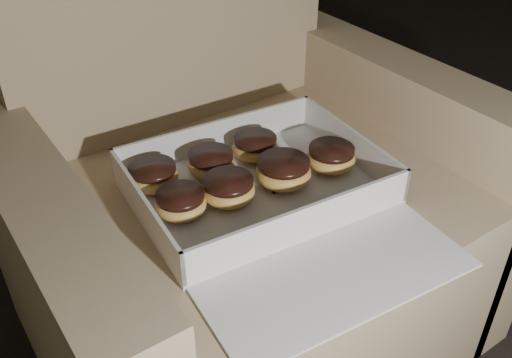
% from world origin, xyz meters
% --- Properties ---
extents(floor, '(4.50, 4.50, 0.00)m').
position_xyz_m(floor, '(0.00, 0.00, 0.00)').
color(floor, black).
rests_on(floor, ground).
extents(armchair, '(0.81, 0.68, 0.84)m').
position_xyz_m(armchair, '(-0.47, 0.24, 0.26)').
color(armchair, '#937C5E').
rests_on(armchair, floor).
extents(bakery_box, '(0.43, 0.49, 0.07)m').
position_xyz_m(bakery_box, '(-0.49, 0.12, 0.39)').
color(bakery_box, silver).
rests_on(bakery_box, armchair).
extents(donut_a, '(0.08, 0.08, 0.04)m').
position_xyz_m(donut_a, '(-0.63, 0.17, 0.41)').
color(donut_a, '#E2AB4F').
rests_on(donut_a, bakery_box).
extents(donut_b, '(0.09, 0.09, 0.04)m').
position_xyz_m(donut_b, '(-0.55, 0.15, 0.41)').
color(donut_b, '#E2AB4F').
rests_on(donut_b, bakery_box).
extents(donut_c, '(0.09, 0.09, 0.05)m').
position_xyz_m(donut_c, '(-0.45, 0.14, 0.41)').
color(donut_c, '#E2AB4F').
rests_on(donut_c, bakery_box).
extents(donut_d, '(0.08, 0.08, 0.04)m').
position_xyz_m(donut_d, '(-0.35, 0.13, 0.41)').
color(donut_d, '#E2AB4F').
rests_on(donut_d, bakery_box).
extents(donut_e, '(0.08, 0.08, 0.04)m').
position_xyz_m(donut_e, '(-0.53, 0.24, 0.41)').
color(donut_e, '#E2AB4F').
rests_on(donut_e, bakery_box).
extents(donut_f, '(0.08, 0.08, 0.04)m').
position_xyz_m(donut_f, '(-0.44, 0.24, 0.41)').
color(donut_f, '#E2AB4F').
rests_on(donut_f, bakery_box).
extents(donut_g, '(0.08, 0.08, 0.04)m').
position_xyz_m(donut_g, '(-0.63, 0.26, 0.41)').
color(donut_g, '#E2AB4F').
rests_on(donut_g, bakery_box).
extents(crumb_a, '(0.01, 0.01, 0.00)m').
position_xyz_m(crumb_a, '(-0.65, 0.07, 0.39)').
color(crumb_a, black).
rests_on(crumb_a, bakery_box).
extents(crumb_b, '(0.01, 0.01, 0.00)m').
position_xyz_m(crumb_b, '(-0.48, 0.13, 0.39)').
color(crumb_b, black).
rests_on(crumb_b, bakery_box).
extents(crumb_c, '(0.01, 0.01, 0.00)m').
position_xyz_m(crumb_c, '(-0.44, 0.03, 0.39)').
color(crumb_c, black).
rests_on(crumb_c, bakery_box).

